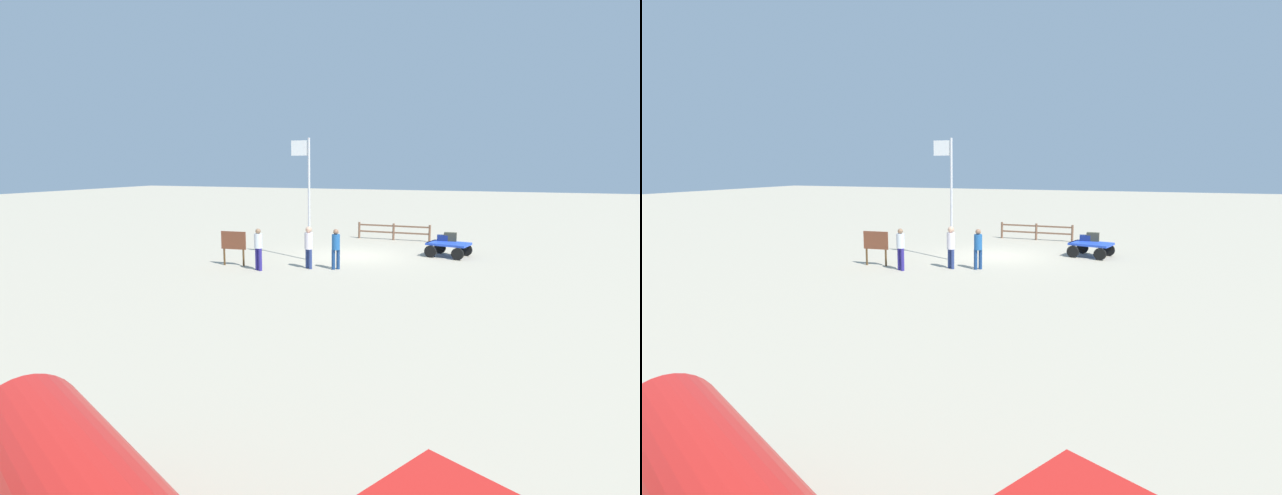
% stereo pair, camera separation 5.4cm
% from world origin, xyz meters
% --- Properties ---
extents(ground_plane, '(120.00, 120.00, 0.00)m').
position_xyz_m(ground_plane, '(0.00, 0.00, 0.00)').
color(ground_plane, '#AEA38C').
extents(luggage_cart, '(2.00, 1.69, 0.63)m').
position_xyz_m(luggage_cart, '(-3.95, -1.24, 0.46)').
color(luggage_cart, blue).
rests_on(luggage_cart, ground).
extents(suitcase_navy, '(0.54, 0.37, 0.26)m').
position_xyz_m(suitcase_navy, '(-3.64, -1.74, 0.76)').
color(suitcase_navy, navy).
rests_on(suitcase_navy, luggage_cart).
extents(suitcase_dark, '(0.56, 0.31, 0.39)m').
position_xyz_m(suitcase_dark, '(-3.98, -1.77, 0.82)').
color(suitcase_dark, '#3B3A28').
rests_on(suitcase_dark, luggage_cart).
extents(worker_lead, '(0.42, 0.42, 1.64)m').
position_xyz_m(worker_lead, '(2.56, 4.37, 0.94)').
color(worker_lead, navy).
rests_on(worker_lead, ground).
extents(worker_trailing, '(0.45, 0.45, 1.59)m').
position_xyz_m(worker_trailing, '(-0.17, 3.13, 0.91)').
color(worker_trailing, navy).
rests_on(worker_trailing, ground).
extents(worker_supervisor, '(0.45, 0.45, 1.67)m').
position_xyz_m(worker_supervisor, '(0.88, 3.36, 0.97)').
color(worker_supervisor, navy).
rests_on(worker_supervisor, ground).
extents(flagpole, '(0.84, 0.10, 5.15)m').
position_xyz_m(flagpole, '(1.61, 1.71, 3.03)').
color(flagpole, silver).
rests_on(flagpole, ground).
extents(signboard, '(1.06, 0.14, 1.40)m').
position_xyz_m(signboard, '(3.93, 3.90, 0.93)').
color(signboard, '#4C3319').
rests_on(signboard, ground).
extents(wooden_fence, '(4.01, 0.17, 0.90)m').
position_xyz_m(wooden_fence, '(-0.59, -5.34, 0.53)').
color(wooden_fence, brown).
rests_on(wooden_fence, ground).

